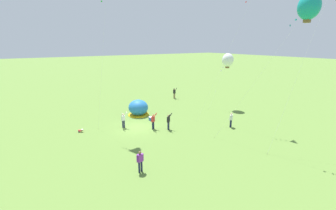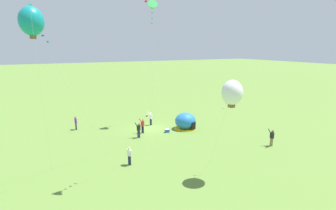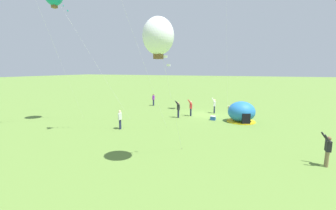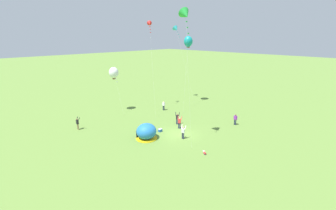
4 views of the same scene
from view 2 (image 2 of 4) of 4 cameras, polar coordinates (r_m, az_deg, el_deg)
ground_plane at (r=34.45m, az=-4.08°, el=-5.07°), size 300.00×300.00×0.00m
popup_tent at (r=34.03m, az=3.81°, el=-3.54°), size 2.81×2.81×2.10m
cooler_box at (r=32.68m, az=-0.20°, el=-5.62°), size 0.54×0.39×0.44m
toddler_crawling at (r=40.25m, az=-4.56°, el=-2.20°), size 0.39×0.55×0.32m
person_arms_raised at (r=32.42m, az=-5.57°, el=-4.39°), size 0.64×0.72×1.89m
person_center_field at (r=30.27m, az=21.66°, el=-6.50°), size 0.49×0.68×1.89m
person_flying_kite at (r=30.83m, az=-6.42°, el=-5.32°), size 0.67×0.72×1.89m
person_far_back at (r=24.12m, az=-8.41°, el=-10.68°), size 0.35×0.56×1.72m
person_strolling at (r=35.57m, az=-19.44°, el=-3.59°), size 0.26×0.59×1.72m
person_with_toddler at (r=35.58m, az=-3.79°, el=-2.82°), size 0.57×0.70×1.89m
kite_green at (r=35.47m, az=-3.42°, el=20.58°), size 1.61×2.88×16.17m
kite_teal at (r=21.08m, az=-27.61°, el=15.85°), size 6.32×4.65×13.15m
kite_white at (r=20.50m, az=13.78°, el=2.64°), size 1.63×3.80×8.00m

